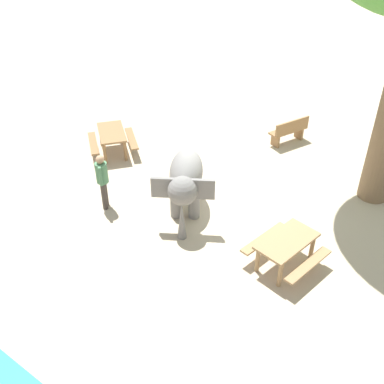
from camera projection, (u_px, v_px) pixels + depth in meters
ground_plane at (238, 192)px, 13.16m from camera, size 60.00×60.00×0.00m
elephant at (186, 179)px, 11.85m from camera, size 2.02×2.24×1.62m
person_handler at (102, 178)px, 12.06m from camera, size 0.34×0.43×1.62m
wooden_bench at (289, 130)px, 15.30m from camera, size 0.91×1.45×0.88m
picnic_table_near at (286, 246)px, 10.38m from camera, size 1.73×1.75×0.78m
picnic_table_far at (112, 137)px, 14.69m from camera, size 2.10×2.09×0.78m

